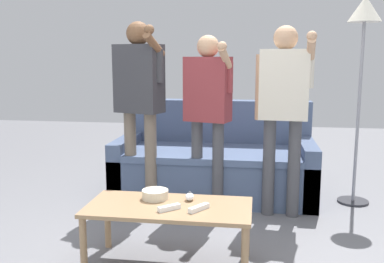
# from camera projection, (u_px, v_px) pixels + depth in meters

# --- Properties ---
(ground_plane) EXTENTS (12.00, 12.00, 0.00)m
(ground_plane) POSITION_uv_depth(u_px,v_px,m) (165.00, 263.00, 2.83)
(ground_plane) COLOR slate
(couch) EXTENTS (1.88, 0.93, 0.89)m
(couch) POSITION_uv_depth(u_px,v_px,m) (215.00, 164.00, 4.28)
(couch) COLOR #475675
(couch) RESTS_ON ground
(coffee_table) EXTENTS (1.04, 0.50, 0.41)m
(coffee_table) POSITION_uv_depth(u_px,v_px,m) (169.00, 213.00, 2.74)
(coffee_table) COLOR #997551
(coffee_table) RESTS_ON ground
(snack_bowl) EXTENTS (0.17, 0.17, 0.06)m
(snack_bowl) POSITION_uv_depth(u_px,v_px,m) (155.00, 194.00, 2.86)
(snack_bowl) COLOR beige
(snack_bowl) RESTS_ON coffee_table
(game_remote_nunchuk) EXTENTS (0.06, 0.09, 0.05)m
(game_remote_nunchuk) POSITION_uv_depth(u_px,v_px,m) (190.00, 197.00, 2.83)
(game_remote_nunchuk) COLOR white
(game_remote_nunchuk) RESTS_ON coffee_table
(floor_lamp) EXTENTS (0.29, 0.29, 1.85)m
(floor_lamp) POSITION_uv_depth(u_px,v_px,m) (364.00, 31.00, 3.78)
(floor_lamp) COLOR #2D2D33
(floor_lamp) RESTS_ON ground
(player_left) EXTENTS (0.47, 0.43, 1.63)m
(player_left) POSITION_uv_depth(u_px,v_px,m) (139.00, 92.00, 3.78)
(player_left) COLOR #756656
(player_left) RESTS_ON ground
(player_center) EXTENTS (0.43, 0.40, 1.51)m
(player_center) POSITION_uv_depth(u_px,v_px,m) (208.00, 102.00, 3.69)
(player_center) COLOR #47474C
(player_center) RESTS_ON ground
(player_right) EXTENTS (0.46, 0.35, 1.58)m
(player_right) POSITION_uv_depth(u_px,v_px,m) (284.00, 99.00, 3.55)
(player_right) COLOR #47474C
(player_right) RESTS_ON ground
(game_remote_wand_near) EXTENTS (0.12, 0.15, 0.03)m
(game_remote_wand_near) POSITION_uv_depth(u_px,v_px,m) (199.00, 208.00, 2.64)
(game_remote_wand_near) COLOR white
(game_remote_wand_near) RESTS_ON coffee_table
(game_remote_wand_far) EXTENTS (0.13, 0.12, 0.03)m
(game_remote_wand_far) POSITION_uv_depth(u_px,v_px,m) (169.00, 208.00, 2.65)
(game_remote_wand_far) COLOR white
(game_remote_wand_far) RESTS_ON coffee_table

